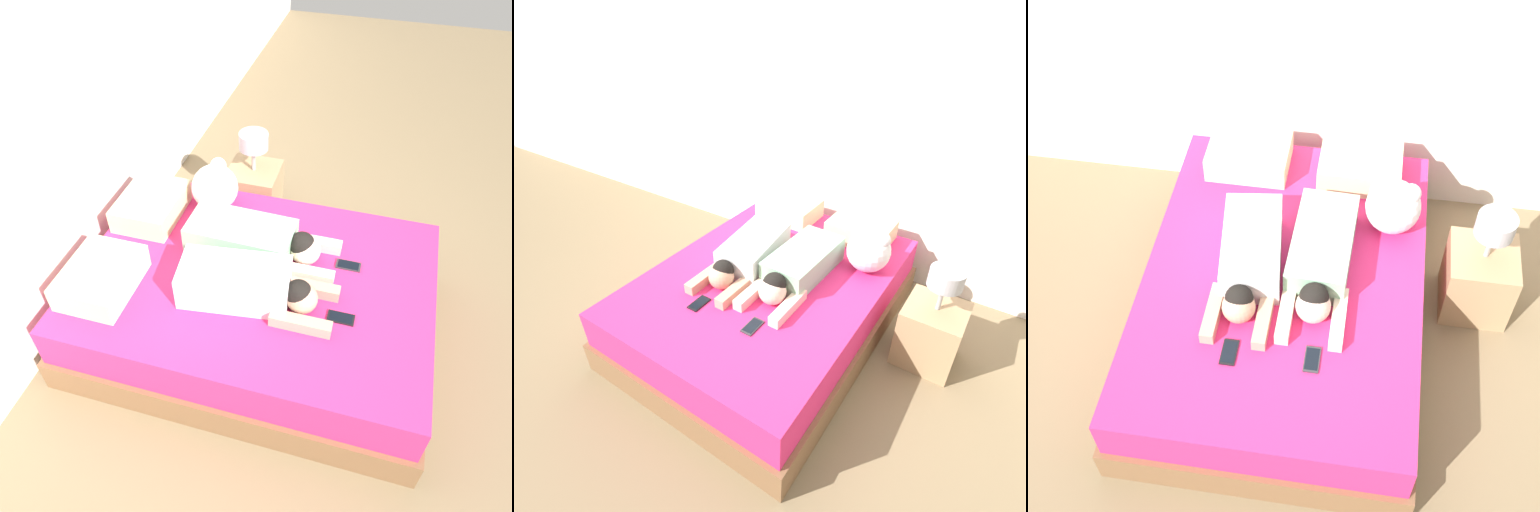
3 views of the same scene
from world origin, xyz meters
TOP-DOWN VIEW (x-y plane):
  - ground_plane at (0.00, 0.00)m, footprint 12.00×12.00m
  - wall_back at (0.00, 1.21)m, footprint 12.00×0.06m
  - bed at (0.00, 0.00)m, footprint 1.56×2.12m
  - pillow_head_left at (-0.34, 0.82)m, footprint 0.49×0.37m
  - pillow_head_right at (0.34, 0.82)m, footprint 0.49×0.37m
  - person_left at (-0.18, -0.02)m, footprint 0.38×0.89m
  - person_right at (0.19, 0.05)m, footprint 0.34×0.93m
  - cell_phone_left at (-0.19, -0.53)m, footprint 0.08×0.15m
  - cell_phone_right at (0.22, -0.51)m, footprint 0.08×0.15m
  - plush_toy at (0.55, 0.44)m, footprint 0.31×0.31m
  - nightstand at (1.09, 0.33)m, footprint 0.39×0.39m

SIDE VIEW (x-z plane):
  - ground_plane at x=0.00m, z-range 0.00..0.00m
  - bed at x=0.00m, z-range 0.00..0.49m
  - nightstand at x=1.09m, z-range -0.12..0.64m
  - cell_phone_left at x=-0.19m, z-range 0.49..0.50m
  - cell_phone_right at x=0.22m, z-range 0.49..0.50m
  - pillow_head_left at x=-0.34m, z-range 0.49..0.65m
  - pillow_head_right at x=0.34m, z-range 0.49..0.65m
  - person_right at x=0.19m, z-range 0.48..0.69m
  - person_left at x=-0.18m, z-range 0.49..0.70m
  - plush_toy at x=0.55m, z-range 0.49..0.82m
  - wall_back at x=0.00m, z-range 0.00..2.60m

